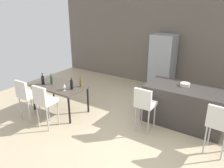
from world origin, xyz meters
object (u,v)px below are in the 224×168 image
(kitchen_island, at_px, (184,106))
(wine_glass_left, at_px, (64,86))
(wine_bottle_far, at_px, (72,85))
(dining_chair_near, at_px, (26,94))
(dining_chair_far, at_px, (44,100))
(bar_chair_left, at_px, (145,103))
(wine_bottle_middle, at_px, (43,80))
(refrigerator, at_px, (162,63))
(dining_table, at_px, (59,88))
(bar_chair_middle, at_px, (219,122))
(wine_bottle_end, at_px, (81,83))
(fruit_bowl, at_px, (185,84))
(wine_bottle_corner, at_px, (51,80))

(kitchen_island, distance_m, wine_glass_left, 2.90)
(kitchen_island, distance_m, wine_bottle_far, 2.75)
(dining_chair_near, distance_m, dining_chair_far, 0.65)
(bar_chair_left, height_order, wine_bottle_middle, bar_chair_left)
(kitchen_island, bearing_deg, refrigerator, 125.17)
(dining_table, relative_size, wine_glass_left, 8.26)
(wine_bottle_middle, distance_m, wine_glass_left, 0.79)
(dining_chair_far, bearing_deg, wine_glass_left, 84.78)
(dining_chair_far, bearing_deg, bar_chair_middle, 17.72)
(dining_table, xyz_separation_m, wine_glass_left, (0.38, -0.18, 0.19))
(bar_chair_middle, height_order, dining_chair_far, same)
(bar_chair_left, distance_m, wine_glass_left, 1.98)
(kitchen_island, relative_size, wine_bottle_end, 5.98)
(dining_chair_near, relative_size, fruit_bowl, 4.72)
(refrigerator, bearing_deg, kitchen_island, -54.83)
(dining_chair_far, bearing_deg, dining_chair_near, -180.00)
(dining_table, relative_size, refrigerator, 0.78)
(wine_glass_left, bearing_deg, dining_chair_near, -139.78)
(wine_bottle_middle, bearing_deg, wine_bottle_corner, 34.33)
(bar_chair_left, relative_size, wine_bottle_end, 3.50)
(dining_chair_far, xyz_separation_m, wine_glass_left, (0.05, 0.59, 0.17))
(kitchen_island, bearing_deg, dining_chair_far, -143.10)
(wine_bottle_end, distance_m, wine_bottle_far, 0.27)
(dining_chair_far, height_order, fruit_bowl, dining_chair_far)
(bar_chair_left, xyz_separation_m, dining_table, (-2.28, -0.33, -0.03))
(wine_bottle_end, height_order, wine_bottle_corner, wine_bottle_end)
(wine_bottle_far, bearing_deg, fruit_bowl, 28.40)
(dining_chair_near, bearing_deg, dining_chair_far, 0.00)
(fruit_bowl, bearing_deg, wine_bottle_corner, -156.93)
(bar_chair_middle, bearing_deg, wine_glass_left, -171.48)
(wine_bottle_corner, distance_m, wine_glass_left, 0.62)
(bar_chair_middle, bearing_deg, refrigerator, 128.84)
(wine_bottle_middle, relative_size, refrigerator, 0.16)
(bar_chair_middle, xyz_separation_m, wine_glass_left, (-3.39, -0.51, 0.17))
(bar_chair_left, distance_m, dining_table, 2.31)
(dining_table, bearing_deg, bar_chair_middle, 4.99)
(wine_bottle_far, bearing_deg, bar_chair_middle, 6.05)
(dining_chair_far, bearing_deg, kitchen_island, 36.90)
(wine_glass_left, height_order, fruit_bowl, fruit_bowl)
(wine_bottle_corner, relative_size, wine_glass_left, 1.64)
(dining_chair_near, xyz_separation_m, wine_glass_left, (0.70, 0.59, 0.17))
(wine_bottle_middle, relative_size, wine_bottle_corner, 1.05)
(bar_chair_middle, distance_m, dining_table, 3.78)
(kitchen_island, relative_size, wine_bottle_far, 6.04)
(bar_chair_left, height_order, dining_chair_far, same)
(kitchen_island, distance_m, dining_chair_near, 3.78)
(wine_bottle_corner, distance_m, fruit_bowl, 3.36)
(wine_bottle_corner, bearing_deg, wine_bottle_far, 1.70)
(bar_chair_left, height_order, wine_glass_left, bar_chair_left)
(bar_chair_left, height_order, fruit_bowl, bar_chair_left)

